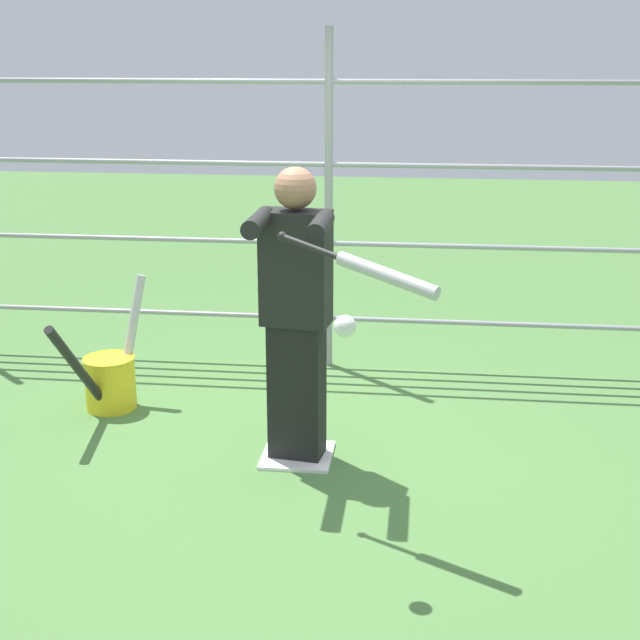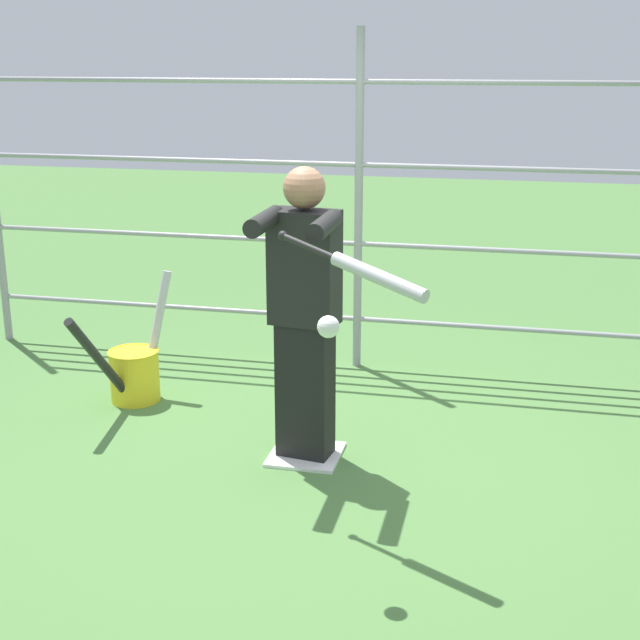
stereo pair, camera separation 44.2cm
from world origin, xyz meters
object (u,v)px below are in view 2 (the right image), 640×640
Objects in this scene: batter at (304,307)px; softball_in_flight at (328,327)px; baseball_bat_swinging at (366,271)px; bat_bucket at (134,371)px.

batter is 1.14m from softball_in_flight.
batter reaches higher than softball_in_flight.
baseball_bat_swinging is at bearing 123.44° from batter.
baseball_bat_swinging reaches higher than bat_bucket.
softball_in_flight is (-0.37, 1.06, 0.23)m from batter.
softball_in_flight is at bearing 75.52° from baseball_bat_swinging.
softball_in_flight reaches higher than bat_bucket.
softball_in_flight is 2.53m from bat_bucket.
softball_in_flight is 0.11× the size of bat_bucket.
bat_bucket is at bearing -44.42° from softball_in_flight.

